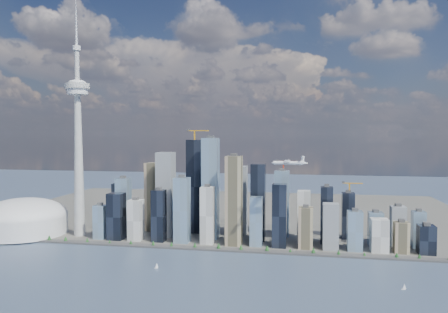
% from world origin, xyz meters
% --- Properties ---
extents(ground, '(4000.00, 4000.00, 0.00)m').
position_xyz_m(ground, '(0.00, 0.00, 0.00)').
color(ground, '#324157').
rests_on(ground, ground).
extents(seawall, '(1100.00, 22.00, 4.00)m').
position_xyz_m(seawall, '(0.00, 250.00, 2.00)').
color(seawall, '#383838').
rests_on(seawall, ground).
extents(land, '(1400.00, 900.00, 3.00)m').
position_xyz_m(land, '(0.00, 700.00, 1.50)').
color(land, '#4C4C47').
rests_on(land, ground).
extents(shoreline_trees, '(960.53, 7.20, 8.80)m').
position_xyz_m(shoreline_trees, '(0.00, 250.00, 8.78)').
color(shoreline_trees, '#3F2D1E').
rests_on(shoreline_trees, seawall).
extents(skyscraper_cluster, '(736.00, 142.00, 252.54)m').
position_xyz_m(skyscraper_cluster, '(59.62, 336.82, 78.25)').
color(skyscraper_cluster, black).
rests_on(skyscraper_cluster, land).
extents(needle_tower, '(56.00, 56.00, 550.50)m').
position_xyz_m(needle_tower, '(-300.00, 310.00, 235.84)').
color(needle_tower, '#9A9B96').
rests_on(needle_tower, land).
extents(dome_stadium, '(200.00, 200.00, 86.00)m').
position_xyz_m(dome_stadium, '(-440.00, 300.00, 39.44)').
color(dome_stadium, silver).
rests_on(dome_stadium, land).
extents(airplane, '(70.55, 62.33, 17.22)m').
position_xyz_m(airplane, '(194.16, 222.86, 188.12)').
color(airplane, white).
rests_on(airplane, ground).
extents(sailboat_west, '(7.50, 4.66, 10.74)m').
position_xyz_m(sailboat_west, '(-38.77, 109.87, 3.45)').
color(sailboat_west, silver).
rests_on(sailboat_west, ground).
extents(sailboat_east, '(7.33, 2.26, 10.17)m').
position_xyz_m(sailboat_east, '(379.35, 77.66, 3.26)').
color(sailboat_east, silver).
rests_on(sailboat_east, ground).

